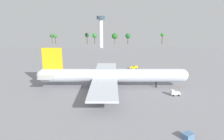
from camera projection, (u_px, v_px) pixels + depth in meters
ground_plane at (112, 87)px, 96.83m from camera, size 279.98×279.98×0.00m
cargo_airplane at (111, 76)px, 95.46m from camera, size 69.99×59.75×18.54m
fuel_truck at (134, 67)px, 132.14m from camera, size 5.08×2.78×2.10m
maintenance_van at (175, 93)px, 86.31m from camera, size 3.81×2.60×2.44m
cargo_container_fore at (188, 136)px, 54.95m from camera, size 3.48×3.32×1.63m
safety_cone_nose at (180, 87)px, 95.51m from camera, size 0.50×0.50×0.72m
control_tower at (101, 29)px, 227.77m from camera, size 8.86×8.86×34.38m
tree_line_backdrop at (104, 36)px, 263.26m from camera, size 145.41×7.44×14.07m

